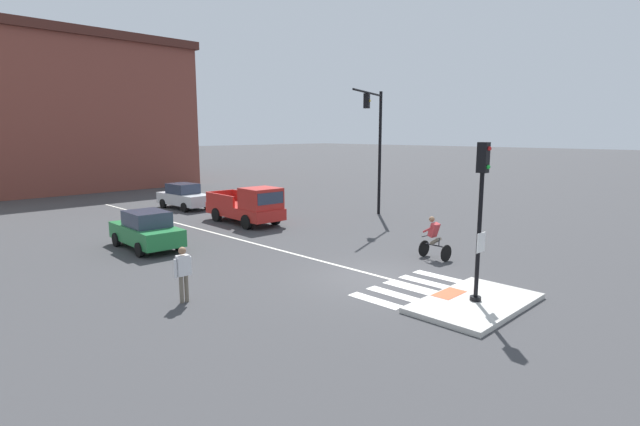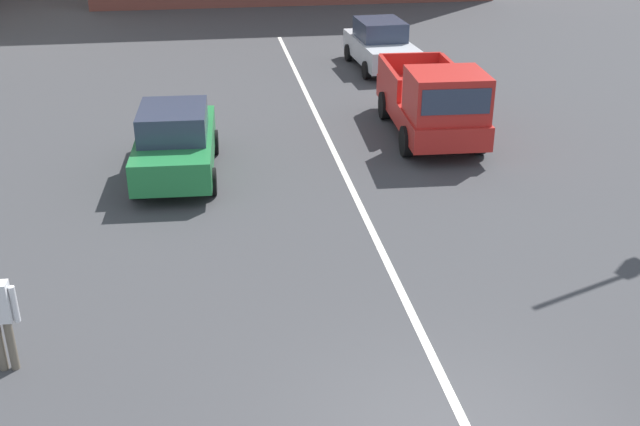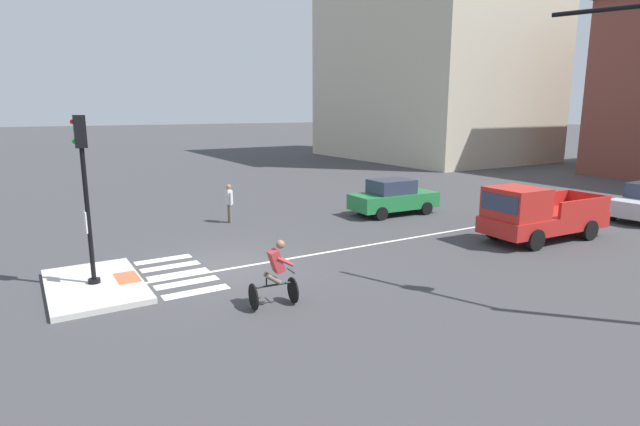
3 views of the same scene
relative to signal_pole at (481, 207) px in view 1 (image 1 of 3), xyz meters
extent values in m
plane|color=#3D3D3F|center=(0.00, 3.76, -2.88)|extent=(300.00, 300.00, 0.00)
cube|color=beige|center=(0.00, 0.01, -2.80)|extent=(4.07, 2.40, 0.15)
cube|color=#DB5B38|center=(0.00, 0.86, -2.72)|extent=(1.10, 0.60, 0.01)
cylinder|color=black|center=(0.00, 0.01, -2.67)|extent=(0.32, 0.32, 0.12)
cylinder|color=black|center=(0.00, 0.01, -0.82)|extent=(0.12, 0.12, 3.56)
cube|color=white|center=(0.00, -0.07, -1.00)|extent=(0.44, 0.03, 0.56)
cube|color=black|center=(0.00, 0.01, 1.38)|extent=(0.24, 0.28, 0.84)
sphere|color=red|center=(0.00, -0.15, 1.63)|extent=(0.12, 0.12, 0.12)
sphere|color=green|center=(0.00, -0.15, 1.13)|extent=(0.12, 0.12, 0.12)
cube|color=silver|center=(-1.73, 2.30, -2.87)|extent=(0.44, 1.80, 0.01)
cube|color=silver|center=(-0.87, 2.30, -2.87)|extent=(0.44, 1.80, 0.01)
cube|color=silver|center=(0.00, 2.30, -2.87)|extent=(0.44, 1.80, 0.01)
cube|color=silver|center=(0.87, 2.30, -2.87)|extent=(0.44, 1.80, 0.01)
cube|color=silver|center=(1.73, 2.30, -2.87)|extent=(0.44, 1.80, 0.01)
cube|color=silver|center=(0.30, 13.76, -2.87)|extent=(0.14, 28.00, 0.01)
cylinder|color=black|center=(10.66, 11.94, 0.79)|extent=(0.18, 0.18, 7.33)
cylinder|color=black|center=(8.41, 11.06, 4.21)|extent=(4.53, 1.86, 0.11)
cube|color=black|center=(8.19, 10.97, 3.76)|extent=(0.35, 0.37, 0.80)
sphere|color=gold|center=(8.25, 10.81, 3.76)|extent=(0.12, 0.12, 0.12)
cube|color=brown|center=(1.96, 44.55, 3.35)|extent=(20.04, 19.65, 12.45)
cube|color=#49241E|center=(1.96, 44.55, 9.93)|extent=(20.65, 20.24, 0.70)
cube|color=silver|center=(3.26, 22.20, -2.23)|extent=(1.91, 4.18, 0.70)
cube|color=#2D384C|center=(3.25, 22.35, -1.56)|extent=(1.58, 1.97, 0.64)
cylinder|color=black|center=(4.16, 20.97, -2.58)|extent=(0.21, 0.61, 0.60)
cylinder|color=black|center=(2.49, 20.89, -2.58)|extent=(0.21, 0.61, 0.60)
cylinder|color=black|center=(4.03, 23.51, -2.58)|extent=(0.21, 0.61, 0.60)
cylinder|color=black|center=(2.36, 23.43, -2.58)|extent=(0.21, 0.61, 0.60)
cube|color=#237A3D|center=(-3.54, 13.38, -2.23)|extent=(1.88, 4.17, 0.70)
cube|color=#2D384C|center=(-3.55, 13.23, -1.56)|extent=(1.56, 1.96, 0.64)
cylinder|color=black|center=(-4.31, 14.68, -2.58)|extent=(0.21, 0.61, 0.60)
cylinder|color=black|center=(-2.65, 14.61, -2.58)|extent=(0.21, 0.61, 0.60)
cylinder|color=black|center=(-4.43, 12.15, -2.58)|extent=(0.21, 0.61, 0.60)
cylinder|color=black|center=(-2.76, 12.07, -2.58)|extent=(0.21, 0.61, 0.60)
cube|color=red|center=(2.99, 15.26, -2.20)|extent=(2.13, 5.18, 0.60)
cube|color=red|center=(2.91, 13.66, -1.35)|extent=(1.88, 1.78, 1.10)
cube|color=#2D384C|center=(2.88, 12.83, -1.26)|extent=(1.62, 0.15, 0.60)
cube|color=red|center=(3.92, 16.24, -1.60)|extent=(0.25, 2.81, 0.60)
cube|color=red|center=(2.14, 16.32, -1.60)|extent=(0.25, 2.81, 0.60)
cube|color=red|center=(3.10, 17.76, -1.60)|extent=(1.80, 0.18, 0.60)
cylinder|color=black|center=(3.83, 13.64, -2.50)|extent=(0.27, 0.77, 0.76)
cylinder|color=black|center=(2.00, 13.72, -2.50)|extent=(0.27, 0.77, 0.76)
cylinder|color=black|center=(3.96, 16.62, -2.50)|extent=(0.27, 0.77, 0.76)
cylinder|color=black|center=(2.14, 16.70, -2.50)|extent=(0.27, 0.77, 0.76)
cylinder|color=black|center=(3.74, 4.18, -2.55)|extent=(0.66, 0.09, 0.66)
cylinder|color=black|center=(3.66, 3.13, -2.55)|extent=(0.66, 0.09, 0.66)
cylinder|color=black|center=(3.70, 3.65, -2.33)|extent=(0.12, 0.89, 0.05)
cylinder|color=black|center=(3.68, 3.47, -2.15)|extent=(0.04, 0.04, 0.30)
cylinder|color=black|center=(3.73, 4.13, -2.03)|extent=(0.44, 0.07, 0.04)
cylinder|color=#6B6051|center=(3.62, 3.64, -2.15)|extent=(0.15, 0.40, 0.33)
cylinder|color=#6B6051|center=(3.78, 3.63, -2.15)|extent=(0.15, 0.40, 0.33)
cube|color=#B73338|center=(3.70, 3.73, -1.72)|extent=(0.37, 0.41, 0.60)
sphere|color=#936B4C|center=(3.71, 3.85, -1.31)|extent=(0.22, 0.22, 0.22)
cylinder|color=#B73338|center=(3.56, 3.92, -1.72)|extent=(0.11, 0.46, 0.31)
cylinder|color=#B73338|center=(3.88, 3.90, -1.72)|extent=(0.11, 0.46, 0.31)
cylinder|color=#6B6051|center=(-5.89, 6.18, -2.47)|extent=(0.12, 0.12, 0.82)
cylinder|color=#6B6051|center=(-5.73, 6.17, -2.47)|extent=(0.12, 0.12, 0.82)
cube|color=silver|center=(-5.81, 6.18, -1.76)|extent=(0.37, 0.23, 0.60)
cylinder|color=silver|center=(-6.04, 6.18, -1.81)|extent=(0.09, 0.09, 0.56)
cylinder|color=silver|center=(-5.58, 6.17, -1.81)|extent=(0.09, 0.09, 0.56)
sphere|color=#936B4C|center=(-5.81, 6.18, -1.32)|extent=(0.22, 0.22, 0.22)
camera|label=1|loc=(-12.57, -6.25, 2.05)|focal=27.11mm
camera|label=2|loc=(-2.74, -3.43, 3.84)|focal=42.91mm
camera|label=3|loc=(14.42, -1.47, 1.94)|focal=28.26mm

